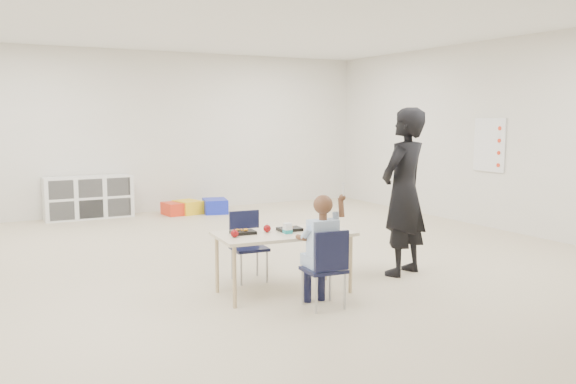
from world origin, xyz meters
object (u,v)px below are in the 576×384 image
table (284,262)px  cubby_shelf (89,197)px  chair_near (324,268)px  child (324,245)px  adult (404,192)px

table → cubby_shelf: bearing=103.5°
table → cubby_shelf: cubby_shelf is taller
chair_near → child: (0.00, 0.00, 0.20)m
table → adult: (1.44, 0.02, 0.59)m
adult → cubby_shelf: bearing=-87.9°
cubby_shelf → chair_near: bearing=-80.8°
adult → child: bearing=1.9°
child → cubby_shelf: child is taller
chair_near → child: size_ratio=0.63×
chair_near → cubby_shelf: 5.93m
chair_near → adult: size_ratio=0.40×
cubby_shelf → child: bearing=-80.8°
child → cubby_shelf: size_ratio=0.79×
cubby_shelf → adult: (2.28, -5.28, 0.53)m
chair_near → adult: adult is taller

